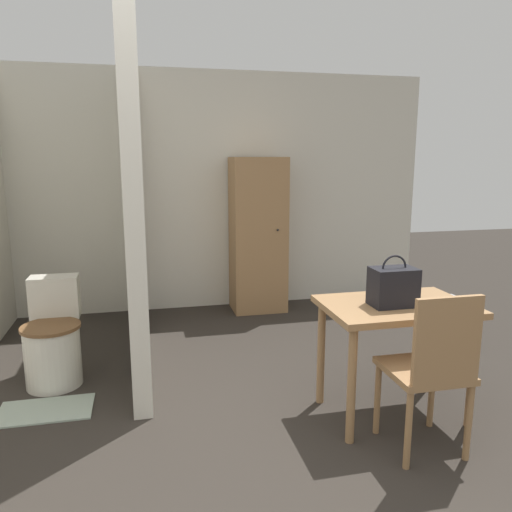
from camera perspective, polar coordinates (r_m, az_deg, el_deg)
The scene contains 9 objects.
wall_back at distance 5.41m, azimuth -5.99°, elevation 7.28°, with size 4.89×0.12×2.50m.
partition_wall at distance 4.15m, azimuth -13.61°, elevation 5.82°, with size 0.12×2.34×2.50m.
dining_table at distance 3.23m, azimuth 15.66°, elevation -7.08°, with size 0.90×0.61×0.74m.
wooden_chair at distance 2.91m, azimuth 19.43°, elevation -11.83°, with size 0.42×0.42×0.94m.
toilet at distance 3.95m, azimuth -22.16°, elevation -9.02°, with size 0.41×0.56×0.75m.
handbag at distance 3.12m, azimuth 15.41°, elevation -3.37°, with size 0.27×0.18×0.31m.
wooden_cabinet at distance 5.27m, azimuth 0.23°, elevation 2.41°, with size 0.56×0.45×1.62m.
bath_mat at distance 3.65m, azimuth -22.92°, elevation -15.93°, with size 0.59×0.34×0.01m.
space_heater at distance 4.38m, azimuth 20.42°, elevation -7.72°, with size 0.30×0.22×0.50m.
Camera 1 is at (-0.66, -1.73, 1.62)m, focal length 35.00 mm.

